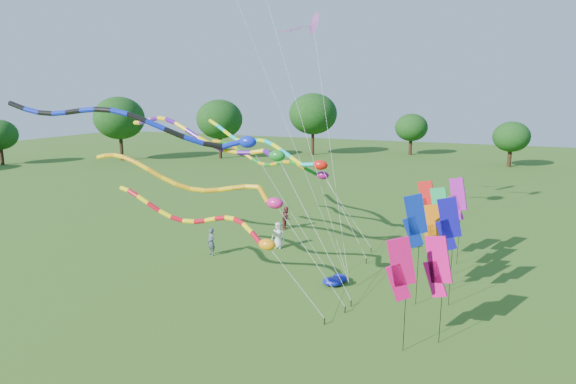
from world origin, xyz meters
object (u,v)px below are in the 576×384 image
at_px(tube_kite_red, 212,223).
at_px(blue_nylon_heap, 336,281).
at_px(person_a, 278,235).
at_px(tube_kite_orange, 203,184).
at_px(person_c, 287,218).
at_px(person_b, 211,242).

distance_m(tube_kite_red, blue_nylon_heap, 6.90).
bearing_deg(person_a, tube_kite_orange, -105.10).
height_order(tube_kite_red, person_c, tube_kite_red).
bearing_deg(person_c, person_b, 158.35).
xyz_separation_m(blue_nylon_heap, person_a, (-5.07, 4.27, 0.63)).
bearing_deg(person_b, tube_kite_orange, -34.52).
bearing_deg(person_b, person_c, 101.33).
xyz_separation_m(tube_kite_red, person_c, (-1.20, 11.74, -2.70)).
height_order(tube_kite_orange, person_c, tube_kite_orange).
xyz_separation_m(tube_kite_orange, person_c, (-0.35, 11.09, -4.42)).
bearing_deg(tube_kite_orange, person_b, 120.75).
height_order(person_a, person_c, person_a).
distance_m(tube_kite_red, person_a, 8.02).
bearing_deg(person_c, person_a, -170.25).
relative_size(tube_kite_red, person_c, 6.96).
distance_m(blue_nylon_heap, person_c, 10.54).
bearing_deg(tube_kite_red, person_c, 104.68).
xyz_separation_m(tube_kite_red, tube_kite_orange, (-0.84, 0.65, 1.72)).
bearing_deg(tube_kite_orange, blue_nylon_heap, 26.01).
distance_m(person_b, person_c, 7.22).
relative_size(blue_nylon_heap, person_c, 0.90).
xyz_separation_m(person_a, person_b, (-3.11, -2.78, 0.01)).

